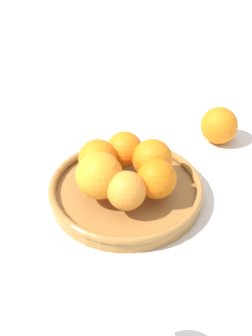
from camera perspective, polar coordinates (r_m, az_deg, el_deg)
name	(u,v)px	position (r m, az deg, el deg)	size (l,w,h in m)	color
ground_plane	(126,197)	(0.84, 0.00, -3.60)	(4.00, 4.00, 0.00)	silver
fruit_bowl	(126,191)	(0.83, 0.00, -2.76)	(0.27, 0.27, 0.03)	#A57238
orange_pile	(124,168)	(0.79, -0.24, -0.03)	(0.17, 0.18, 0.08)	orange
stray_orange	(219,125)	(0.98, 11.29, 5.11)	(0.08, 0.08, 0.08)	orange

